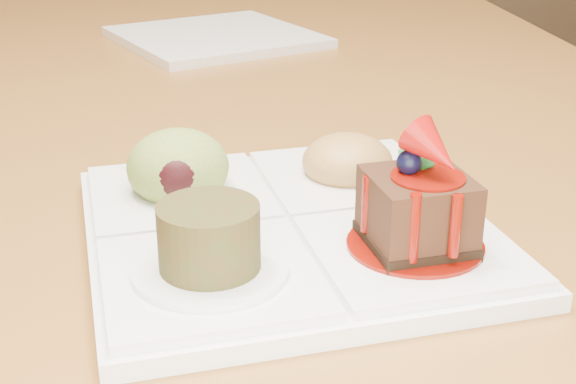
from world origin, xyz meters
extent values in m
cube|color=olive|center=(0.00, 0.00, 0.73)|extent=(1.00, 1.80, 0.04)
cylinder|color=olive|center=(-0.44, 0.84, 0.35)|extent=(0.06, 0.06, 0.71)
cylinder|color=olive|center=(0.44, 0.84, 0.35)|extent=(0.06, 0.06, 0.71)
cylinder|color=black|center=(0.49, -0.06, 0.24)|extent=(0.04, 0.04, 0.48)
cylinder|color=black|center=(0.56, 0.34, 0.24)|extent=(0.04, 0.04, 0.48)
cube|color=white|center=(0.06, -0.62, 0.76)|extent=(0.30, 0.30, 0.01)
cube|color=white|center=(0.13, -0.67, 0.77)|extent=(0.14, 0.14, 0.01)
cube|color=white|center=(0.01, -0.69, 0.77)|extent=(0.14, 0.14, 0.01)
cube|color=white|center=(-0.01, -0.57, 0.77)|extent=(0.14, 0.14, 0.01)
cube|color=white|center=(0.11, -0.55, 0.77)|extent=(0.14, 0.14, 0.01)
cylinder|color=#660A03|center=(0.13, -0.67, 0.77)|extent=(0.08, 0.08, 0.00)
cube|color=black|center=(0.13, -0.67, 0.77)|extent=(0.07, 0.07, 0.01)
cube|color=#311A0D|center=(0.13, -0.67, 0.79)|extent=(0.07, 0.07, 0.04)
cylinder|color=#660A03|center=(0.13, -0.67, 0.81)|extent=(0.04, 0.04, 0.00)
sphere|color=black|center=(0.13, -0.67, 0.82)|extent=(0.01, 0.01, 0.01)
cone|color=#940D09|center=(0.14, -0.68, 0.83)|extent=(0.04, 0.05, 0.04)
cube|color=#114713|center=(0.13, -0.66, 0.82)|extent=(0.02, 0.02, 0.01)
cube|color=#114713|center=(0.13, -0.66, 0.82)|extent=(0.01, 0.02, 0.01)
cylinder|color=#660A03|center=(0.12, -0.70, 0.79)|extent=(0.01, 0.01, 0.04)
cylinder|color=#660A03|center=(0.15, -0.70, 0.79)|extent=(0.01, 0.01, 0.04)
cylinder|color=#660A03|center=(0.10, -0.67, 0.79)|extent=(0.01, 0.01, 0.04)
cylinder|color=white|center=(0.01, -0.69, 0.77)|extent=(0.09, 0.09, 0.00)
cylinder|color=#412712|center=(0.01, -0.69, 0.79)|extent=(0.06, 0.06, 0.04)
cylinder|color=#4B2010|center=(0.01, -0.69, 0.80)|extent=(0.05, 0.05, 0.00)
ellipsoid|color=olive|center=(-0.01, -0.57, 0.78)|extent=(0.07, 0.07, 0.05)
ellipsoid|color=black|center=(-0.01, -0.59, 0.79)|extent=(0.04, 0.03, 0.03)
ellipsoid|color=#A3783B|center=(0.11, -0.55, 0.78)|extent=(0.07, 0.07, 0.04)
cube|color=#EA3D11|center=(0.13, -0.54, 0.78)|extent=(0.02, 0.02, 0.02)
cube|color=#4E6A17|center=(0.11, -0.54, 0.78)|extent=(0.02, 0.02, 0.02)
cube|color=#EA3D11|center=(0.10, -0.55, 0.78)|extent=(0.02, 0.02, 0.01)
cube|color=#4E6A17|center=(0.12, -0.56, 0.78)|extent=(0.02, 0.02, 0.01)
cube|color=white|center=(0.03, -0.01, 0.76)|extent=(0.32, 0.32, 0.01)
camera|label=1|loc=(0.01, -1.09, 0.99)|focal=50.00mm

